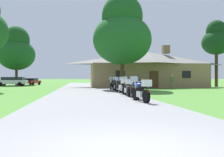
# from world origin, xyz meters

# --- Properties ---
(ground_plane) EXTENTS (500.00, 500.00, 0.00)m
(ground_plane) POSITION_xyz_m (0.00, 20.00, 0.00)
(ground_plane) COLOR #4C8433
(asphalt_driveway) EXTENTS (6.40, 80.00, 0.06)m
(asphalt_driveway) POSITION_xyz_m (0.00, 18.00, 0.03)
(asphalt_driveway) COLOR gray
(asphalt_driveway) RESTS_ON ground
(motorcycle_blue_nearest_to_camera) EXTENTS (0.76, 2.08, 1.30)m
(motorcycle_blue_nearest_to_camera) POSITION_xyz_m (2.19, 8.25, 0.62)
(motorcycle_blue_nearest_to_camera) COLOR black
(motorcycle_blue_nearest_to_camera) RESTS_ON asphalt_driveway
(motorcycle_blue_second_in_row) EXTENTS (0.76, 2.08, 1.30)m
(motorcycle_blue_second_in_row) POSITION_xyz_m (2.32, 10.23, 0.61)
(motorcycle_blue_second_in_row) COLOR black
(motorcycle_blue_second_in_row) RESTS_ON asphalt_driveway
(motorcycle_black_third_in_row) EXTENTS (0.66, 2.08, 1.30)m
(motorcycle_black_third_in_row) POSITION_xyz_m (2.24, 12.35, 0.62)
(motorcycle_black_third_in_row) COLOR black
(motorcycle_black_third_in_row) RESTS_ON asphalt_driveway
(motorcycle_green_fourth_in_row) EXTENTS (0.75, 2.08, 1.30)m
(motorcycle_green_fourth_in_row) POSITION_xyz_m (2.36, 14.69, 0.61)
(motorcycle_green_fourth_in_row) COLOR black
(motorcycle_green_fourth_in_row) RESTS_ON asphalt_driveway
(motorcycle_black_fifth_in_row) EXTENTS (0.87, 2.08, 1.30)m
(motorcycle_black_fifth_in_row) POSITION_xyz_m (2.41, 16.61, 0.61)
(motorcycle_black_fifth_in_row) COLOR black
(motorcycle_black_fifth_in_row) RESTS_ON asphalt_driveway
(motorcycle_blue_sixth_in_row) EXTENTS (0.66, 2.08, 1.30)m
(motorcycle_blue_sixth_in_row) POSITION_xyz_m (2.38, 18.80, 0.62)
(motorcycle_blue_sixth_in_row) COLOR black
(motorcycle_blue_sixth_in_row) RESTS_ON asphalt_driveway
(motorcycle_silver_farthest_in_row) EXTENTS (0.81, 2.08, 1.30)m
(motorcycle_silver_farthest_in_row) POSITION_xyz_m (2.39, 20.85, 0.61)
(motorcycle_silver_farthest_in_row) COLOR black
(motorcycle_silver_farthest_in_row) RESTS_ON asphalt_driveway
(stone_lodge) EXTENTS (15.77, 6.96, 5.70)m
(stone_lodge) POSITION_xyz_m (8.12, 28.96, 2.47)
(stone_lodge) COLOR #896B4C
(stone_lodge) RESTS_ON ground
(bystander_olive_shirt_near_lodge) EXTENTS (0.51, 0.35, 1.67)m
(bystander_olive_shirt_near_lodge) POSITION_xyz_m (9.70, 23.75, 0.93)
(bystander_olive_shirt_near_lodge) COLOR #75664C
(bystander_olive_shirt_near_lodge) RESTS_ON ground
(tree_left_far) EXTENTS (6.26, 6.26, 10.11)m
(tree_left_far) POSITION_xyz_m (-11.65, 40.57, 6.00)
(tree_left_far) COLOR #422D19
(tree_left_far) RESTS_ON ground
(tree_by_lodge_front) EXTENTS (6.30, 6.30, 10.26)m
(tree_by_lodge_front) POSITION_xyz_m (3.65, 22.62, 6.13)
(tree_by_lodge_front) COLOR #422D19
(tree_by_lodge_front) RESTS_ON ground
(tree_right_of_lodge) EXTENTS (4.07, 4.07, 9.45)m
(tree_right_of_lodge) POSITION_xyz_m (18.35, 29.33, 6.73)
(tree_right_of_lodge) COLOR #422D19
(tree_right_of_lodge) RESTS_ON ground
(parked_white_suv_far_left) EXTENTS (4.63, 1.97, 1.40)m
(parked_white_suv_far_left) POSITION_xyz_m (-11.42, 36.92, 0.78)
(parked_white_suv_far_left) COLOR silver
(parked_white_suv_far_left) RESTS_ON ground
(parked_red_sedan_far_left) EXTENTS (2.82, 4.52, 1.20)m
(parked_red_sedan_far_left) POSITION_xyz_m (-9.33, 41.68, 0.64)
(parked_red_sedan_far_left) COLOR maroon
(parked_red_sedan_far_left) RESTS_ON ground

